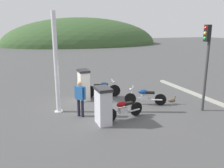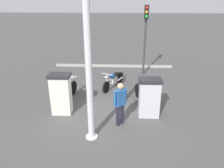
# 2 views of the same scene
# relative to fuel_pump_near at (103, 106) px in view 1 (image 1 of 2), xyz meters

# --- Properties ---
(ground_plane) EXTENTS (120.00, 120.00, 0.00)m
(ground_plane) POSITION_rel_fuel_pump_near_xyz_m (0.20, 1.69, -0.78)
(ground_plane) COLOR #4C4C4C
(fuel_pump_near) EXTENTS (0.61, 0.85, 1.53)m
(fuel_pump_near) POSITION_rel_fuel_pump_near_xyz_m (0.00, 0.00, 0.00)
(fuel_pump_near) COLOR silver
(fuel_pump_near) RESTS_ON ground
(fuel_pump_far) EXTENTS (0.60, 0.82, 1.63)m
(fuel_pump_far) POSITION_rel_fuel_pump_near_xyz_m (-0.00, 3.39, 0.05)
(fuel_pump_far) COLOR silver
(fuel_pump_far) RESTS_ON ground
(motorcycle_near_pump) EXTENTS (1.97, 0.70, 0.95)m
(motorcycle_near_pump) POSITION_rel_fuel_pump_near_xyz_m (0.93, 0.16, -0.32)
(motorcycle_near_pump) COLOR black
(motorcycle_near_pump) RESTS_ON ground
(motorcycle_far_pump) EXTENTS (2.04, 0.70, 0.97)m
(motorcycle_far_pump) POSITION_rel_fuel_pump_near_xyz_m (1.07, 3.49, -0.31)
(motorcycle_far_pump) COLOR black
(motorcycle_far_pump) RESTS_ON ground
(motorcycle_extra) EXTENTS (1.92, 1.02, 0.93)m
(motorcycle_extra) POSITION_rel_fuel_pump_near_xyz_m (2.67, 1.51, -0.33)
(motorcycle_extra) COLOR black
(motorcycle_extra) RESTS_ON ground
(attendant_person) EXTENTS (0.45, 0.48, 1.61)m
(attendant_person) POSITION_rel_fuel_pump_near_xyz_m (-0.70, 1.08, 0.14)
(attendant_person) COLOR #1E1E2D
(attendant_person) RESTS_ON ground
(wandering_duck) EXTENTS (0.43, 0.33, 0.45)m
(wandering_duck) POSITION_rel_fuel_pump_near_xyz_m (4.01, 1.11, -0.56)
(wandering_duck) COLOR brown
(wandering_duck) RESTS_ON ground
(roadside_traffic_light) EXTENTS (0.38, 0.25, 3.92)m
(roadside_traffic_light) POSITION_rel_fuel_pump_near_xyz_m (4.76, -0.15, 1.89)
(roadside_traffic_light) COLOR #38383A
(roadside_traffic_light) RESTS_ON ground
(canopy_support_pole) EXTENTS (0.40, 0.40, 4.49)m
(canopy_support_pole) POSITION_rel_fuel_pump_near_xyz_m (-1.53, 1.99, 1.39)
(canopy_support_pole) COLOR silver
(canopy_support_pole) RESTS_ON ground
(road_edge_kerb) EXTENTS (0.34, 7.70, 0.12)m
(road_edge_kerb) POSITION_rel_fuel_pump_near_xyz_m (6.21, 1.69, -0.72)
(road_edge_kerb) COLOR #9E9E93
(road_edge_kerb) RESTS_ON ground
(distant_hill_main) EXTENTS (33.70, 21.09, 11.47)m
(distant_hill_main) POSITION_rel_fuel_pump_near_xyz_m (8.66, 42.08, -0.78)
(distant_hill_main) COLOR #38562D
(distant_hill_main) RESTS_ON ground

